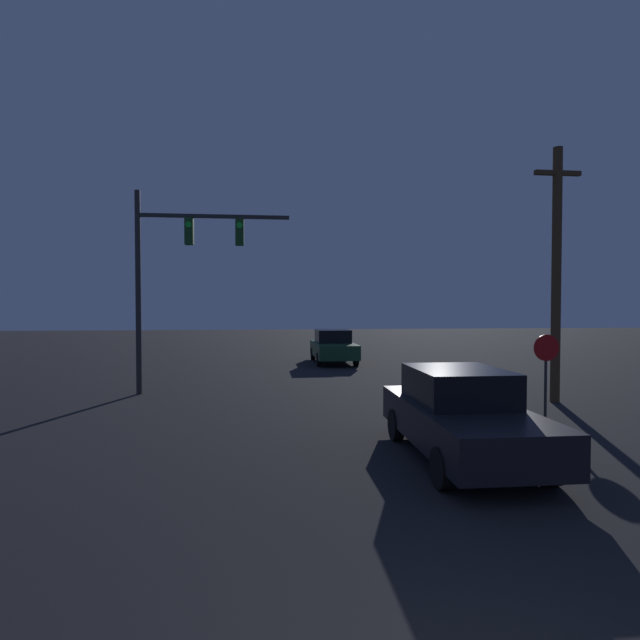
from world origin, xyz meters
name	(u,v)px	position (x,y,z in m)	size (l,w,h in m)	color
car_near	(461,414)	(2.29, 6.35, 0.85)	(2.06, 4.74, 1.71)	black
car_far	(333,346)	(2.03, 22.70, 0.85)	(2.05, 4.74, 1.71)	#1E4728
traffic_signal_mast	(176,260)	(-4.38, 14.25, 4.47)	(5.08, 0.30, 6.73)	#2D2D2D
stop_sign	(546,361)	(5.61, 9.07, 1.53)	(0.67, 0.07, 2.21)	#2D2D2D
utility_pole	(556,271)	(7.34, 11.49, 3.99)	(1.45, 0.28, 7.70)	#4C3823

